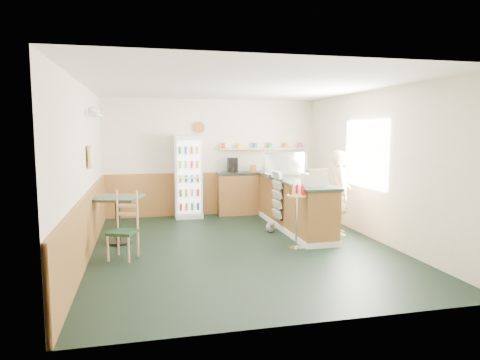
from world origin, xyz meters
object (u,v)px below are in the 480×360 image
object	(u,v)px
cash_register	(314,180)
cafe_table	(118,211)
drinks_fridge	(188,177)
condiment_stand	(297,207)
display_case	(284,165)
shopkeeper	(340,193)
cafe_chair	(123,223)

from	to	relation	value
cash_register	cafe_table	size ratio (longest dim) A/B	0.41
drinks_fridge	cash_register	world-z (taller)	drinks_fridge
condiment_stand	cafe_table	xyz separation A→B (m)	(-2.94, 1.01, -0.11)
display_case	shopkeeper	xyz separation A→B (m)	(0.70, -1.24, -0.45)
drinks_fridge	cafe_chair	size ratio (longest dim) A/B	1.77
drinks_fridge	cash_register	xyz separation A→B (m)	(1.95, -2.68, 0.19)
cafe_table	condiment_stand	bearing A→B (deg)	-18.89
display_case	cash_register	size ratio (longest dim) A/B	2.25
shopkeeper	condiment_stand	bearing A→B (deg)	140.59
display_case	condiment_stand	distance (m)	2.12
display_case	condiment_stand	xyz separation A→B (m)	(-0.46, -1.99, -0.56)
condiment_stand	drinks_fridge	bearing A→B (deg)	116.18
drinks_fridge	cash_register	distance (m)	3.32
cash_register	condiment_stand	size ratio (longest dim) A/B	0.37
shopkeeper	condiment_stand	size ratio (longest dim) A/B	1.51
display_case	cafe_table	xyz separation A→B (m)	(-3.40, -0.98, -0.67)
display_case	condiment_stand	bearing A→B (deg)	-102.97
drinks_fridge	display_case	bearing A→B (deg)	-28.12
drinks_fridge	display_case	distance (m)	2.23
shopkeeper	cash_register	bearing A→B (deg)	137.03
shopkeeper	cafe_chair	distance (m)	4.04
cash_register	shopkeeper	xyz separation A→B (m)	(0.70, 0.40, -0.31)
cash_register	cafe_table	bearing A→B (deg)	171.47
display_case	condiment_stand	world-z (taller)	display_case
drinks_fridge	cafe_table	distance (m)	2.52
display_case	cafe_table	bearing A→B (deg)	-163.85
shopkeeper	cafe_table	distance (m)	4.11
cash_register	cafe_table	distance (m)	3.50
drinks_fridge	condiment_stand	xyz separation A→B (m)	(1.49, -3.03, -0.23)
condiment_stand	cafe_chair	world-z (taller)	condiment_stand
shopkeeper	drinks_fridge	bearing A→B (deg)	66.87
shopkeeper	condiment_stand	distance (m)	1.39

